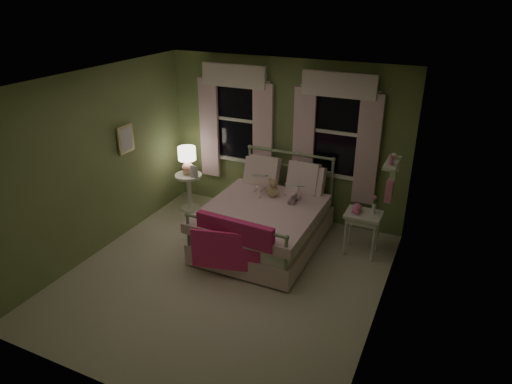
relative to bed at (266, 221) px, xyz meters
The scene contains 18 objects.
room_shell 1.39m from the bed, 98.20° to the right, with size 4.20×4.20×4.20m.
bed is the anchor object (origin of this frame).
pink_throw 1.05m from the bed, 90.00° to the right, with size 1.10×0.30×0.71m.
child_left 0.73m from the bed, 123.60° to the left, with size 0.25×0.16×0.69m, color #F7D1DD.
child_right 0.72m from the bed, 56.40° to the left, with size 0.32×0.25×0.65m, color #F7D1DD.
book_left 0.66m from the bed, 148.52° to the left, with size 0.20×0.27×0.03m, color beige.
book_right 0.63m from the bed, 31.48° to the left, with size 0.20×0.27×0.02m, color beige.
teddy_bear 0.49m from the bed, 90.00° to the left, with size 0.23×0.19×0.31m.
nightstand_left 1.75m from the bed, 162.93° to the left, with size 0.46×0.46×0.65m.
table_lamp 1.84m from the bed, 162.93° to the left, with size 0.30×0.30×0.47m.
book_nightstand 1.65m from the bed, 164.59° to the left, with size 0.16×0.22×0.02m, color beige.
nightstand_right 1.41m from the bed, 13.64° to the left, with size 0.50×0.40×0.64m.
pink_toy 1.34m from the bed, 14.47° to the left, with size 0.14×0.19×0.14m.
bud_vase 1.58m from the bed, 14.40° to the left, with size 0.06×0.06×0.28m.
window_left 1.88m from the bed, 134.99° to the left, with size 1.34×0.13×1.96m.
window_right 1.74m from the bed, 54.93° to the left, with size 1.34×0.13×1.96m.
wall_shelf 2.11m from the bed, 10.65° to the right, with size 0.15×0.50×0.60m.
framed_picture 2.41m from the bed, 168.38° to the right, with size 0.03×0.32×0.42m.
Camera 1 is at (2.54, -4.47, 3.59)m, focal length 32.00 mm.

